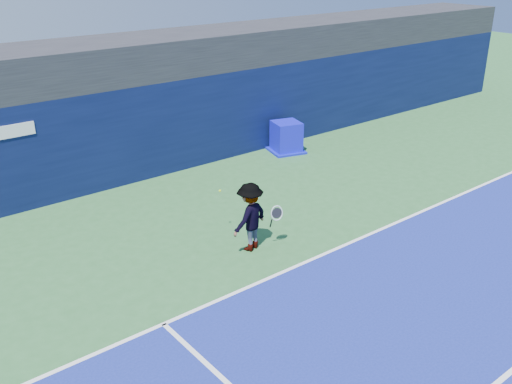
% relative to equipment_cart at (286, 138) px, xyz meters
% --- Properties ---
extents(ground, '(80.00, 80.00, 0.00)m').
position_rel_equipment_cart_xyz_m(ground, '(-3.78, -9.27, -0.51)').
color(ground, '#2C6231').
rests_on(ground, ground).
extents(baseline, '(24.00, 0.10, 0.01)m').
position_rel_equipment_cart_xyz_m(baseline, '(-3.78, -6.27, -0.50)').
color(baseline, white).
rests_on(baseline, ground).
extents(stadium_band, '(36.00, 3.00, 1.20)m').
position_rel_equipment_cart_xyz_m(stadium_band, '(-3.78, 2.23, 3.09)').
color(stadium_band, black).
rests_on(stadium_band, back_wall_assembly).
extents(back_wall_assembly, '(36.00, 1.03, 3.00)m').
position_rel_equipment_cart_xyz_m(back_wall_assembly, '(-3.79, 1.23, 0.99)').
color(back_wall_assembly, '#091136').
rests_on(back_wall_assembly, ground).
extents(equipment_cart, '(1.43, 1.43, 1.11)m').
position_rel_equipment_cart_xyz_m(equipment_cart, '(0.00, 0.00, 0.00)').
color(equipment_cart, '#0F0EC7').
rests_on(equipment_cart, ground).
extents(tennis_player, '(1.37, 0.90, 1.72)m').
position_rel_equipment_cart_xyz_m(tennis_player, '(-5.54, -4.92, 0.36)').
color(tennis_player, white).
rests_on(tennis_player, ground).
extents(tennis_ball, '(0.06, 0.06, 0.06)m').
position_rel_equipment_cart_xyz_m(tennis_ball, '(-5.61, -3.78, 0.68)').
color(tennis_ball, '#C1D918').
rests_on(tennis_ball, ground).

